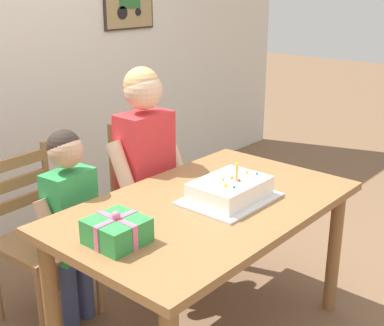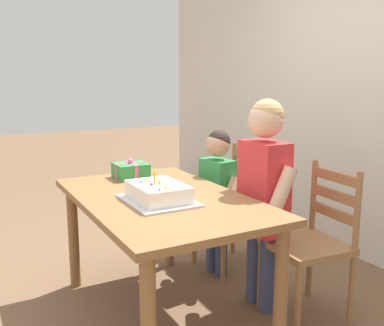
# 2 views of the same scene
# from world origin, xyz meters

# --- Properties ---
(dining_table) EXTENTS (1.46, 0.89, 0.75)m
(dining_table) POSITION_xyz_m (0.00, 0.00, 0.65)
(dining_table) COLOR olive
(dining_table) RESTS_ON ground
(birthday_cake) EXTENTS (0.44, 0.34, 0.19)m
(birthday_cake) POSITION_xyz_m (0.10, -0.06, 0.80)
(birthday_cake) COLOR silver
(birthday_cake) RESTS_ON dining_table
(gift_box_red_large) EXTENTS (0.21, 0.22, 0.14)m
(gift_box_red_large) POSITION_xyz_m (-0.54, 0.02, 0.80)
(gift_box_red_large) COLOR #2D8E42
(gift_box_red_large) RESTS_ON dining_table
(chair_left) EXTENTS (0.44, 0.44, 0.92)m
(chair_left) POSITION_xyz_m (-0.42, 0.80, 0.47)
(chair_left) COLOR #996B42
(chair_left) RESTS_ON ground
(chair_right) EXTENTS (0.46, 0.46, 0.92)m
(chair_right) POSITION_xyz_m (0.42, 0.80, 0.47)
(chair_right) COLOR #996B42
(chair_right) RESTS_ON ground
(child_older) EXTENTS (0.47, 0.27, 1.31)m
(child_older) POSITION_xyz_m (0.19, 0.60, 0.80)
(child_older) COLOR #38426B
(child_older) RESTS_ON ground
(child_younger) EXTENTS (0.40, 0.24, 1.07)m
(child_younger) POSITION_xyz_m (-0.34, 0.60, 0.65)
(child_younger) COLOR #38426B
(child_younger) RESTS_ON ground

